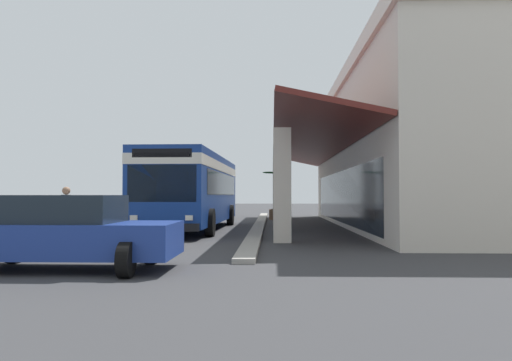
{
  "coord_description": "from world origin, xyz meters",
  "views": [
    {
      "loc": [
        26.38,
        3.21,
        1.47
      ],
      "look_at": [
        9.92,
        2.66,
        1.96
      ],
      "focal_mm": 34.74,
      "sensor_mm": 36.0,
      "label": 1
    }
  ],
  "objects_px": {
    "parked_sedan_blue": "(62,232)",
    "pedestrian": "(66,213)",
    "parked_sedan_charcoal": "(106,207)",
    "transit_bus": "(193,186)",
    "potted_palm": "(277,209)"
  },
  "relations": [
    {
      "from": "transit_bus",
      "to": "parked_sedan_blue",
      "type": "xyz_separation_m",
      "value": [
        11.59,
        -0.74,
        -1.1
      ]
    },
    {
      "from": "parked_sedan_charcoal",
      "to": "transit_bus",
      "type": "bearing_deg",
      "value": 37.67
    },
    {
      "from": "parked_sedan_blue",
      "to": "pedestrian",
      "type": "bearing_deg",
      "value": -157.92
    },
    {
      "from": "parked_sedan_blue",
      "to": "potted_palm",
      "type": "relative_size",
      "value": 1.49
    },
    {
      "from": "transit_bus",
      "to": "potted_palm",
      "type": "xyz_separation_m",
      "value": [
        -8.82,
        3.7,
        -1.2
      ]
    },
    {
      "from": "potted_palm",
      "to": "transit_bus",
      "type": "bearing_deg",
      "value": -22.78
    },
    {
      "from": "transit_bus",
      "to": "parked_sedan_charcoal",
      "type": "bearing_deg",
      "value": -142.33
    },
    {
      "from": "transit_bus",
      "to": "parked_sedan_blue",
      "type": "bearing_deg",
      "value": -3.65
    },
    {
      "from": "transit_bus",
      "to": "pedestrian",
      "type": "bearing_deg",
      "value": -19.8
    },
    {
      "from": "parked_sedan_charcoal",
      "to": "parked_sedan_blue",
      "type": "relative_size",
      "value": 1.0
    },
    {
      "from": "parked_sedan_charcoal",
      "to": "parked_sedan_blue",
      "type": "xyz_separation_m",
      "value": [
        20.46,
        6.11,
        0.0
      ]
    },
    {
      "from": "transit_bus",
      "to": "pedestrian",
      "type": "xyz_separation_m",
      "value": [
        7.11,
        -2.56,
        -0.89
      ]
    },
    {
      "from": "parked_sedan_blue",
      "to": "potted_palm",
      "type": "distance_m",
      "value": 20.89
    },
    {
      "from": "parked_sedan_blue",
      "to": "pedestrian",
      "type": "relative_size",
      "value": 2.57
    },
    {
      "from": "parked_sedan_charcoal",
      "to": "pedestrian",
      "type": "bearing_deg",
      "value": 15.04
    }
  ]
}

